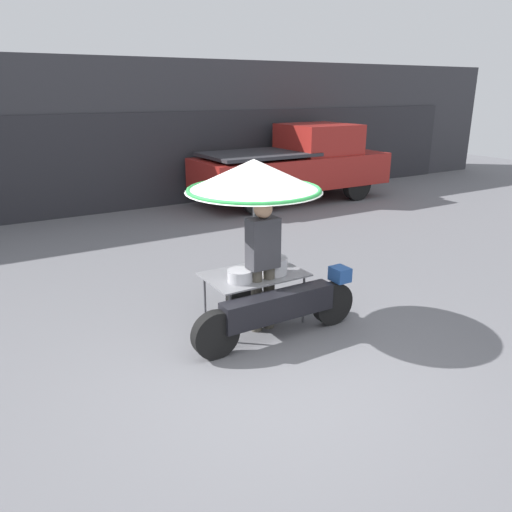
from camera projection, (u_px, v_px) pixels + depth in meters
ground_plane at (270, 373)px, 5.32m from camera, size 36.00×36.00×0.00m
shopfront_building at (69, 136)px, 12.25m from camera, size 28.00×2.06×3.61m
vendor_motorcycle_cart at (258, 203)px, 5.95m from camera, size 2.22×1.66×2.10m
vendor_person at (263, 259)px, 6.03m from camera, size 0.38×0.22×1.66m
pickup_truck at (296, 164)px, 13.29m from camera, size 5.28×1.93×1.99m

